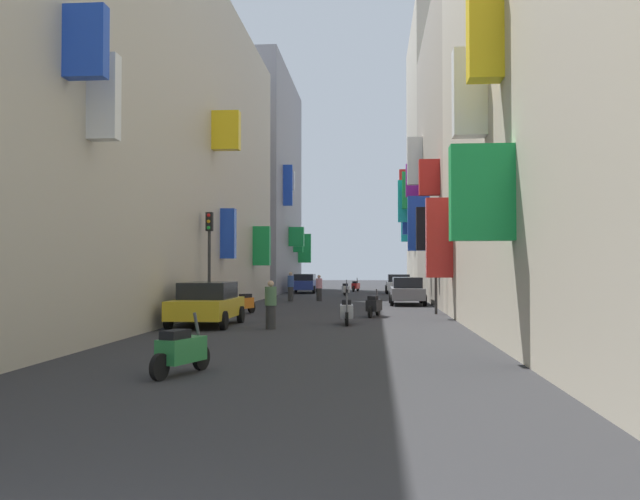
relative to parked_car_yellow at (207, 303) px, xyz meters
name	(u,v)px	position (x,y,z in m)	size (l,w,h in m)	color
ground_plane	(335,307)	(3.74, 10.84, -0.77)	(140.00, 140.00, 0.00)	#2D2D30
building_left_near	(103,119)	(-4.25, 1.29, 6.70)	(7.19, 40.89, 14.96)	#BCB29E
building_left_mid_b	(255,184)	(-4.25, 32.65, 8.20)	(7.23, 16.38, 17.97)	gray
building_right_near	(623,22)	(11.73, -5.83, 7.18)	(7.38, 26.66, 15.92)	#BCB29E
building_right_mid_a	(479,160)	(11.73, 16.43, 7.39)	(7.20, 17.86, 16.34)	#9E9384
building_right_mid_b	(448,159)	(11.73, 33.09, 10.15)	(7.25, 15.48, 21.86)	#BCB29E
parked_car_yellow	(207,303)	(0.00, 0.00, 0.00)	(1.99, 4.07, 1.48)	gold
parked_car_grey	(407,290)	(7.43, 13.52, -0.01)	(1.87, 4.32, 1.46)	slate
parked_car_blue	(305,283)	(0.28, 29.28, 0.00)	(1.87, 4.29, 1.47)	navy
parked_car_white	(398,283)	(7.52, 28.81, -0.01)	(1.98, 4.10, 1.46)	white
scooter_green	(181,350)	(2.13, -10.30, -0.31)	(0.75, 1.75, 1.13)	#287F3D
scooter_red	(356,286)	(4.15, 32.48, -0.31)	(0.68, 1.76, 1.13)	red
scooter_silver	(347,311)	(4.73, 0.91, -0.31)	(0.50, 1.86, 1.13)	#ADADB2
scooter_white	(346,289)	(3.68, 24.35, -0.31)	(0.61, 1.83, 1.13)	silver
scooter_black	(374,305)	(5.68, 4.60, -0.31)	(0.67, 1.86, 1.13)	black
scooter_orange	(243,303)	(0.10, 5.73, -0.31)	(0.82, 1.82, 1.13)	orange
pedestrian_crossing	(319,288)	(2.42, 17.02, -0.01)	(0.54, 0.54, 1.54)	#2D2D2D
pedestrian_near_left	(291,287)	(0.77, 16.68, 0.09)	(0.52, 0.52, 1.73)	#343434
pedestrian_near_right	(271,305)	(2.35, -1.00, 0.00)	(0.53, 0.53, 1.57)	#2F2F2F
traffic_light_near_corner	(209,246)	(-0.87, 3.72, 2.09)	(0.26, 0.34, 4.19)	#2D2D2D
traffic_light_far_corner	(436,243)	(8.32, 6.37, 2.26)	(0.26, 0.34, 4.47)	#2D2D2D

